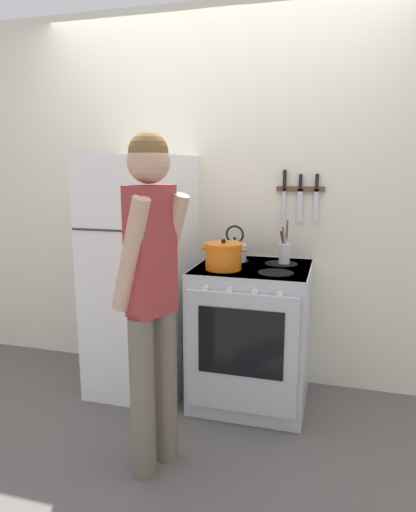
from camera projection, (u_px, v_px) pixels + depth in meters
ground_plane at (219, 371)px, 3.39m from camera, size 14.00×14.00×0.00m
wall_back at (221, 199)px, 3.17m from camera, size 10.00×0.06×2.55m
refrigerator at (142, 275)px, 3.05m from camera, size 0.61×0.68×1.57m
stove_range at (251, 334)px, 2.89m from camera, size 0.70×0.69×0.89m
dutch_oven_pot at (223, 256)px, 2.73m from camera, size 0.27×0.23×0.19m
tea_kettle at (235, 250)px, 2.98m from camera, size 0.19×0.15×0.24m
utensil_jar at (285, 252)px, 2.90m from camera, size 0.07×0.07×0.28m
person at (152, 287)px, 2.15m from camera, size 0.35×0.40×1.66m
wall_knife_strip at (300, 189)px, 2.97m from camera, size 0.31×0.03×0.36m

